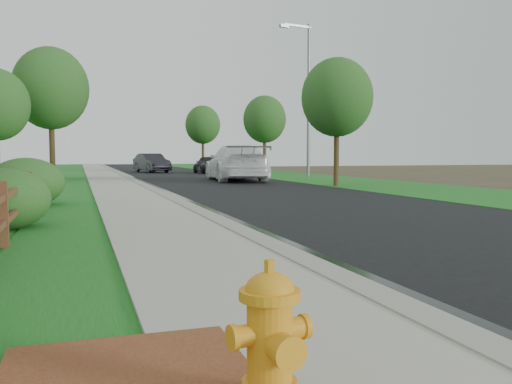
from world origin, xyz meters
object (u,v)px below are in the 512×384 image
object	(u,v)px
white_suv	(236,163)
dark_car_mid	(208,164)
fire_hydrant	(270,339)
streetlight	(306,91)
ranch_fence	(13,205)

from	to	relation	value
white_suv	dark_car_mid	bearing A→B (deg)	-90.63
fire_hydrant	dark_car_mid	bearing A→B (deg)	77.43
streetlight	fire_hydrant	bearing A→B (deg)	-113.73
dark_car_mid	ranch_fence	bearing A→B (deg)	69.23
dark_car_mid	streetlight	bearing A→B (deg)	116.36
white_suv	streetlight	bearing A→B (deg)	-143.24
fire_hydrant	dark_car_mid	world-z (taller)	dark_car_mid
fire_hydrant	dark_car_mid	xyz separation A→B (m)	(8.67, 38.87, 0.24)
fire_hydrant	white_suv	size ratio (longest dim) A/B	0.12
white_suv	dark_car_mid	size ratio (longest dim) A/B	1.67
dark_car_mid	streetlight	xyz separation A→B (m)	(4.61, -8.66, 4.94)
ranch_fence	white_suv	bearing A→B (deg)	63.20
streetlight	dark_car_mid	bearing A→B (deg)	118.05
ranch_fence	streetlight	distance (m)	27.81
ranch_fence	streetlight	xyz separation A→B (m)	(15.41, 22.59, 5.04)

